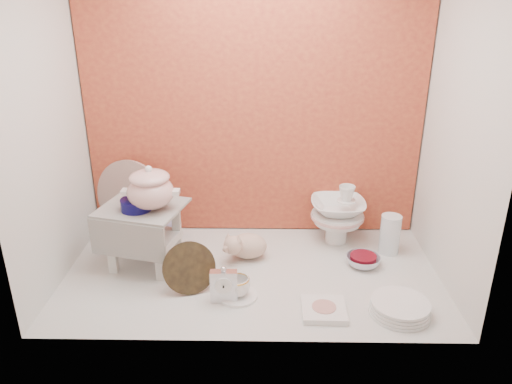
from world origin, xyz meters
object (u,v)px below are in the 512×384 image
Objects in this scene: step_stool at (145,236)px; mantel_clock at (224,284)px; soup_tureen at (150,188)px; gold_rim_teacup at (238,286)px; floral_platter at (131,199)px; porcelain_tower at (337,214)px; plush_pig at (248,245)px; blue_white_vase at (154,220)px; crystal_bowl at (363,261)px; dinner_plate_stack at (400,308)px.

step_stool is 2.19× the size of mantel_clock.
mantel_clock is at bearing -38.02° from soup_tureen.
gold_rim_teacup is (0.47, -0.27, -0.10)m from step_stool.
floral_platter is 1.32× the size of porcelain_tower.
mantel_clock is at bearing -118.69° from plush_pig.
mantel_clock is (0.42, -0.54, -0.05)m from blue_white_vase.
step_stool is 1.46× the size of soup_tureen.
gold_rim_teacup is 0.33× the size of porcelain_tower.
soup_tureen reaches higher than crystal_bowl.
mantel_clock reaches higher than plush_pig.
step_stool is 0.52m from plush_pig.
porcelain_tower is (0.92, 0.29, -0.26)m from soup_tureen.
crystal_bowl is at bearing 102.27° from dinner_plate_stack.
floral_platter is at bearing 129.43° from mantel_clock.
porcelain_tower is (-0.19, 0.65, 0.14)m from dinner_plate_stack.
blue_white_vase is at bearing 105.77° from step_stool.
porcelain_tower is (0.98, 0.27, 0.01)m from step_stool.
soup_tureen reaches higher than plush_pig.
mantel_clock is at bearing -154.79° from crystal_bowl.
soup_tureen is 1.52× the size of crystal_bowl.
blue_white_vase is at bearing -177.91° from porcelain_tower.
dinner_plate_stack is at bearing -49.58° from plush_pig.
dinner_plate_stack is at bearing -3.95° from step_stool.
floral_platter is at bearing 119.22° from soup_tureen.
plush_pig is 2.23× the size of gold_rim_teacup.
gold_rim_teacup is (0.47, -0.50, -0.08)m from blue_white_vase.
mantel_clock reaches higher than dinner_plate_stack.
blue_white_vase reaches higher than dinner_plate_stack.
soup_tureen is (0.06, -0.03, 0.27)m from step_stool.
step_stool is 0.23m from blue_white_vase.
soup_tureen is at bearing -76.72° from blue_white_vase.
crystal_bowl is at bearing -21.39° from plush_pig.
step_stool is at bearing 149.87° from gold_rim_teacup.
gold_rim_teacup is 0.70m from dinner_plate_stack.
soup_tureen is 0.58m from plush_pig.
mantel_clock is at bearing -22.48° from step_stool.
porcelain_tower reaches higher than step_stool.
crystal_bowl is 0.51× the size of porcelain_tower.
soup_tureen is 1.49× the size of mantel_clock.
mantel_clock is at bearing -52.18° from blue_white_vase.
plush_pig is (0.09, 0.38, -0.01)m from mantel_clock.
porcelain_tower is at bearing 2.09° from blue_white_vase.
blue_white_vase is (0.14, -0.10, -0.08)m from floral_platter.
blue_white_vase is 0.82× the size of porcelain_tower.
floral_platter reaches higher than gold_rim_teacup.
floral_platter is 0.86m from mantel_clock.
soup_tureen reaches higher than mantel_clock.
soup_tureen is at bearing 162.26° from dinner_plate_stack.
gold_rim_teacup is (0.61, -0.60, -0.16)m from floral_platter.
gold_rim_teacup is (0.06, 0.03, -0.03)m from mantel_clock.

